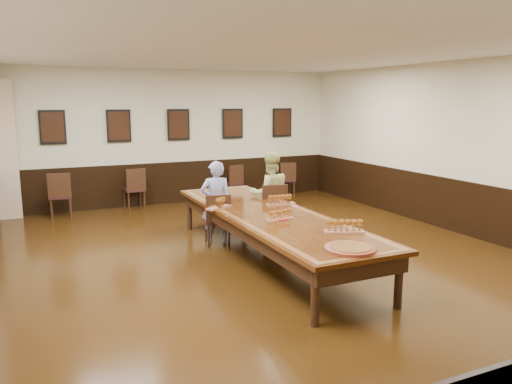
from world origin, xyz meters
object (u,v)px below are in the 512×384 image
conference_table (269,222)px  carved_platter (350,249)px  person_man (216,203)px  person_woman (270,194)px  spare_chair_a (60,195)px  chair_woman (271,210)px  spare_chair_b (134,188)px  spare_chair_c (232,182)px  chair_man (217,219)px  spare_chair_d (286,179)px

conference_table → carved_platter: bearing=-90.4°
person_man → carved_platter: size_ratio=2.35×
conference_table → person_woman: bearing=63.5°
spare_chair_a → person_man: person_man is taller
carved_platter → chair_woman: bearing=79.1°
spare_chair_b → conference_table: bearing=99.5°
spare_chair_a → spare_chair_b: (1.61, 0.23, -0.01)m
chair_woman → person_man: person_man is taller
spare_chair_c → carved_platter: 7.01m
spare_chair_c → conference_table: size_ratio=0.18×
spare_chair_b → spare_chair_c: size_ratio=1.06×
person_woman → person_man: bearing=13.5°
spare_chair_b → person_man: bearing=97.4°
person_woman → conference_table: size_ratio=0.31×
chair_woman → chair_man: bearing=13.0°
spare_chair_d → conference_table: size_ratio=0.18×
person_man → chair_man: bearing=90.0°
spare_chair_a → person_woman: person_woman is taller
spare_chair_a → person_man: bearing=131.3°
spare_chair_b → spare_chair_d: bearing=174.5°
chair_man → conference_table: (0.45, -1.12, 0.16)m
person_man → spare_chair_d: bearing=-121.5°
carved_platter → spare_chair_d: bearing=67.7°
chair_man → spare_chair_b: bearing=-67.4°
chair_woman → conference_table: (-0.63, -1.19, 0.11)m
spare_chair_c → conference_table: spare_chair_c is taller
chair_woman → carved_platter: (-0.64, -3.33, 0.27)m
carved_platter → conference_table: bearing=89.6°
spare_chair_d → carved_platter: 7.35m
spare_chair_a → conference_table: (2.76, -4.50, 0.12)m
chair_woman → spare_chair_a: bearing=-34.7°
conference_table → spare_chair_d: bearing=59.2°
spare_chair_a → spare_chair_c: (4.05, 0.23, -0.04)m
spare_chair_c → spare_chair_a: bearing=-8.9°
chair_woman → spare_chair_c: bearing=-90.9°
chair_woman → person_woman: person_woman is taller
spare_chair_a → spare_chair_d: 5.54m
chair_woman → spare_chair_a: chair_woman is taller
spare_chair_c → person_man: (-1.72, -3.51, 0.28)m
person_woman → conference_table: (-0.64, -1.29, -0.17)m
spare_chair_b → spare_chair_d: spare_chair_b is taller
spare_chair_d → conference_table: spare_chair_d is taller
spare_chair_b → conference_table: size_ratio=0.19×
chair_man → spare_chair_a: bearing=-44.0°
chair_woman → spare_chair_b: bearing=-53.7°
chair_woman → conference_table: bearing=71.8°
chair_man → person_woman: 1.16m
spare_chair_b → spare_chair_c: (2.44, -0.00, -0.03)m
person_man → spare_chair_b: bearing=-66.8°
spare_chair_b → spare_chair_c: 2.44m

